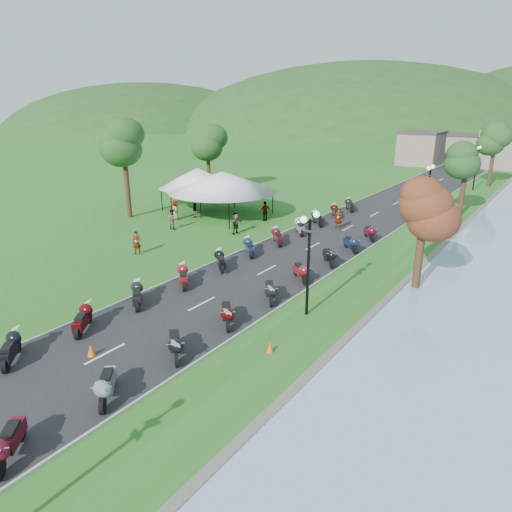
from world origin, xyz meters
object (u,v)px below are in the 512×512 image
Objects in this scene: pedestrian_a at (138,254)px; pedestrian_c at (194,218)px; vendor_tent_main at (223,194)px; pedestrian_b at (173,229)px.

pedestrian_a is 0.85× the size of pedestrian_c.
vendor_tent_main is 6.33m from pedestrian_b.
pedestrian_c reaches higher than pedestrian_a.
pedestrian_a is 0.97× the size of pedestrian_b.
vendor_tent_main reaches higher than pedestrian_a.
pedestrian_a is 6.60m from pedestrian_b.
pedestrian_b reaches higher than pedestrian_a.
pedestrian_b is at bearing -94.51° from vendor_tent_main.
vendor_tent_main reaches higher than pedestrian_b.
vendor_tent_main is 3.47× the size of pedestrian_c.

